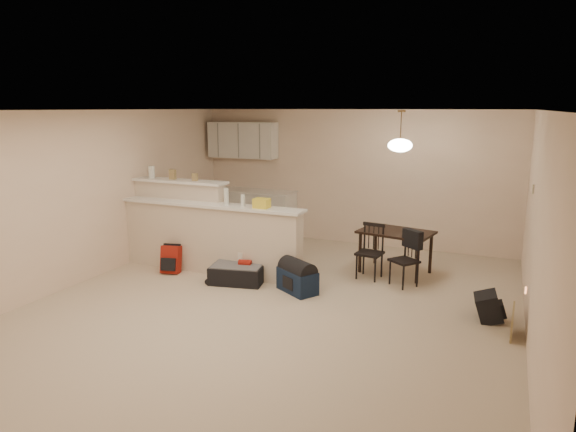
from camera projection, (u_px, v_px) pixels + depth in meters
The scene contains 20 objects.
room at pixel (273, 212), 6.43m from camera, with size 7.00×7.02×2.50m.
breakfast_bar at pixel (199, 231), 8.13m from camera, with size 3.08×0.58×1.39m.
upper_cabinets at pixel (243, 140), 10.13m from camera, with size 1.40×0.34×0.70m, color white.
kitchen_counter at pixel (250, 214), 10.24m from camera, with size 1.80×0.60×0.90m, color white.
thermostat at pixel (533, 189), 6.63m from camera, with size 0.02×0.12×0.12m, color beige.
jar at pixel (152, 172), 8.44m from camera, with size 0.10×0.10×0.20m, color silver.
cereal_box at pixel (173, 175), 8.29m from camera, with size 0.10×0.07×0.16m, color #977E4D.
small_box at pixel (195, 177), 8.13m from camera, with size 0.08×0.06×0.12m, color #977E4D.
bottle_a at pixel (226, 196), 7.71m from camera, with size 0.07×0.07×0.26m, color silver.
bottle_b at pixel (243, 200), 7.61m from camera, with size 0.06×0.06×0.18m, color silver.
bag_lump at pixel (262, 203), 7.50m from camera, with size 0.22×0.18×0.14m, color #977E4D.
dining_table at pixel (396, 236), 7.91m from camera, with size 1.19×0.90×0.67m.
pendant_lamp at pixel (400, 145), 7.62m from camera, with size 0.36×0.36×0.62m.
dining_chair_near at pixel (370, 252), 7.69m from camera, with size 0.36×0.34×0.83m, color black, non-canonical shape.
dining_chair_far at pixel (404, 259), 7.36m from camera, with size 0.35×0.33×0.80m, color black, non-canonical shape.
suitcase at pixel (237, 274), 7.55m from camera, with size 0.76×0.49×0.26m, color black.
red_backpack at pixel (171, 259), 7.99m from camera, with size 0.28×0.18×0.43m, color maroon.
navy_duffel at pixel (297, 281), 7.16m from camera, with size 0.59×0.32×0.32m, color #12203A.
black_daypack at pixel (488, 307), 6.21m from camera, with size 0.37×0.26×0.33m, color black.
cardboard_sheet at pixel (512, 323), 5.74m from camera, with size 0.43×0.02×0.33m, color #977E4D.
Camera 1 is at (2.66, -5.72, 2.53)m, focal length 32.00 mm.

